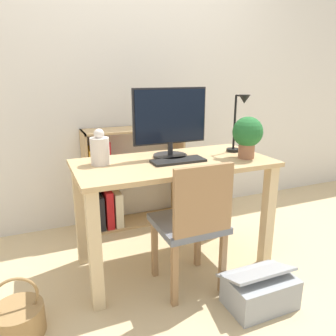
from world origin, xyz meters
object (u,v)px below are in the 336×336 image
object	(u,v)px
monitor	(170,120)
keyboard	(178,161)
chair	(193,222)
desk_lamp	(239,118)
bookshelf	(117,184)
storage_box	(260,290)
potted_plant	(247,134)
basket	(19,319)
vase	(100,149)

from	to	relation	value
monitor	keyboard	xyz separation A→B (m)	(-0.00, -0.14, -0.25)
keyboard	chair	xyz separation A→B (m)	(-0.03, -0.28, -0.31)
desk_lamp	keyboard	bearing A→B (deg)	-173.21
keyboard	chair	size ratio (longest dim) A/B	0.42
keyboard	bookshelf	world-z (taller)	bookshelf
storage_box	chair	bearing A→B (deg)	135.58
chair	storage_box	xyz separation A→B (m)	(0.30, -0.29, -0.36)
chair	desk_lamp	bearing A→B (deg)	36.82
storage_box	bookshelf	bearing A→B (deg)	109.70
desk_lamp	potted_plant	xyz separation A→B (m)	(-0.03, -0.15, -0.09)
potted_plant	bookshelf	xyz separation A→B (m)	(-0.69, 0.88, -0.54)
keyboard	storage_box	distance (m)	0.92
bookshelf	chair	bearing A→B (deg)	-79.96
potted_plant	storage_box	distance (m)	0.98
monitor	desk_lamp	bearing A→B (deg)	-9.61
bookshelf	monitor	bearing A→B (deg)	-70.65
desk_lamp	basket	distance (m)	1.83
potted_plant	chair	bearing A→B (deg)	-158.91
chair	potted_plant	bearing A→B (deg)	25.25
keyboard	chair	world-z (taller)	chair
bookshelf	basket	size ratio (longest dim) A/B	2.59
potted_plant	basket	bearing A→B (deg)	-173.24
keyboard	potted_plant	size ratio (longest dim) A/B	1.25
monitor	desk_lamp	distance (m)	0.51
monitor	potted_plant	distance (m)	0.53
vase	basket	size ratio (longest dim) A/B	0.68
monitor	desk_lamp	world-z (taller)	monitor
bookshelf	basket	bearing A→B (deg)	-127.42
keyboard	storage_box	xyz separation A→B (m)	(0.27, -0.58, -0.67)
desk_lamp	storage_box	xyz separation A→B (m)	(-0.24, -0.64, -0.92)
keyboard	basket	distance (m)	1.27
desk_lamp	potted_plant	bearing A→B (deg)	-102.71
vase	chair	size ratio (longest dim) A/B	0.27
potted_plant	keyboard	bearing A→B (deg)	169.12
monitor	basket	world-z (taller)	monitor
chair	basket	distance (m)	1.07
desk_lamp	bookshelf	xyz separation A→B (m)	(-0.73, 0.73, -0.63)
chair	bookshelf	bearing A→B (deg)	104.21
desk_lamp	potted_plant	world-z (taller)	desk_lamp
monitor	bookshelf	distance (m)	0.93
vase	chair	xyz separation A→B (m)	(0.45, -0.42, -0.40)
vase	monitor	bearing A→B (deg)	0.44
keyboard	potted_plant	world-z (taller)	potted_plant
monitor	storage_box	xyz separation A→B (m)	(0.26, -0.72, -0.92)
monitor	chair	xyz separation A→B (m)	(-0.04, -0.43, -0.55)
potted_plant	bookshelf	bearing A→B (deg)	128.13
vase	potted_plant	world-z (taller)	potted_plant
vase	basket	distance (m)	1.03
storage_box	potted_plant	bearing A→B (deg)	67.49
monitor	desk_lamp	size ratio (longest dim) A/B	1.25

